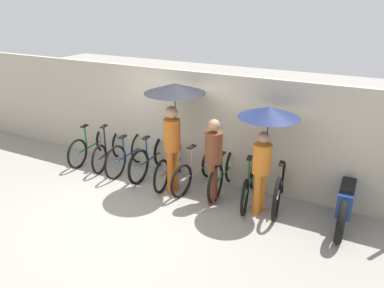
{
  "coord_description": "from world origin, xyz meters",
  "views": [
    {
      "loc": [
        3.65,
        -4.83,
        3.63
      ],
      "look_at": [
        0.56,
        1.08,
        1.0
      ],
      "focal_mm": 35.0,
      "sensor_mm": 36.0,
      "label": 1
    }
  ],
  "objects": [
    {
      "name": "ground_plane",
      "position": [
        0.0,
        0.0,
        0.0
      ],
      "size": [
        30.0,
        30.0,
        0.0
      ],
      "primitive_type": "plane",
      "color": "gray"
    },
    {
      "name": "back_wall",
      "position": [
        0.0,
        1.74,
        1.13
      ],
      "size": [
        13.66,
        0.12,
        2.26
      ],
      "color": "#B2A893",
      "rests_on": "ground"
    },
    {
      "name": "parked_bicycle_0",
      "position": [
        -2.27,
        1.37,
        0.36
      ],
      "size": [
        0.44,
        1.74,
        1.02
      ],
      "rotation": [
        0.0,
        0.0,
        1.67
      ],
      "color": "black",
      "rests_on": "ground"
    },
    {
      "name": "parked_bicycle_1",
      "position": [
        -1.7,
        1.33,
        0.35
      ],
      "size": [
        0.52,
        1.59,
        1.1
      ],
      "rotation": [
        0.0,
        0.0,
        1.79
      ],
      "color": "black",
      "rests_on": "ground"
    },
    {
      "name": "parked_bicycle_2",
      "position": [
        -1.13,
        1.29,
        0.39
      ],
      "size": [
        0.44,
        1.7,
        1.06
      ],
      "rotation": [
        0.0,
        0.0,
        1.61
      ],
      "color": "black",
      "rests_on": "ground"
    },
    {
      "name": "parked_bicycle_3",
      "position": [
        -0.57,
        1.34,
        0.39
      ],
      "size": [
        0.44,
        1.74,
        0.98
      ],
      "rotation": [
        0.0,
        0.0,
        1.6
      ],
      "color": "black",
      "rests_on": "ground"
    },
    {
      "name": "parked_bicycle_4",
      "position": [
        -0.0,
        1.27,
        0.36
      ],
      "size": [
        0.44,
        1.72,
        1.03
      ],
      "rotation": [
        0.0,
        0.0,
        1.69
      ],
      "color": "black",
      "rests_on": "ground"
    },
    {
      "name": "parked_bicycle_5",
      "position": [
        0.57,
        1.29,
        0.36
      ],
      "size": [
        0.44,
        1.74,
        1.02
      ],
      "rotation": [
        0.0,
        0.0,
        1.45
      ],
      "color": "black",
      "rests_on": "ground"
    },
    {
      "name": "parked_bicycle_6",
      "position": [
        1.13,
        1.37,
        0.39
      ],
      "size": [
        0.44,
        1.71,
        1.06
      ],
      "rotation": [
        0.0,
        0.0,
        1.62
      ],
      "color": "black",
      "rests_on": "ground"
    },
    {
      "name": "parked_bicycle_7",
      "position": [
        1.7,
        1.26,
        0.36
      ],
      "size": [
        0.5,
        1.72,
        1.09
      ],
      "rotation": [
        0.0,
        0.0,
        1.76
      ],
      "color": "black",
      "rests_on": "ground"
    },
    {
      "name": "parked_bicycle_8",
      "position": [
        2.27,
        1.36,
        0.4
      ],
      "size": [
        0.45,
        1.83,
        1.1
      ],
      "rotation": [
        0.0,
        0.0,
        1.7
      ],
      "color": "black",
      "rests_on": "ground"
    },
    {
      "name": "pedestrian_leading",
      "position": [
        0.25,
        0.96,
        1.75
      ],
      "size": [
        1.15,
        1.15,
        2.16
      ],
      "rotation": [
        0.0,
        0.0,
        0.0
      ],
      "color": "#B25619",
      "rests_on": "ground"
    },
    {
      "name": "pedestrian_center",
      "position": [
        1.13,
        0.84,
        0.96
      ],
      "size": [
        0.32,
        0.32,
        1.65
      ],
      "rotation": [
        0.0,
        0.0,
        0.13
      ],
      "color": "brown",
      "rests_on": "ground"
    },
    {
      "name": "pedestrian_trailing",
      "position": [
        2.02,
        1.0,
        1.55
      ],
      "size": [
        1.04,
        1.04,
        1.94
      ],
      "rotation": [
        0.0,
        0.0,
        -0.14
      ],
      "color": "#C66B1E",
      "rests_on": "ground"
    },
    {
      "name": "motorcycle",
      "position": [
        3.4,
        1.34,
        0.39
      ],
      "size": [
        0.58,
        2.08,
        0.92
      ],
      "rotation": [
        0.0,
        0.0,
        1.59
      ],
      "color": "black",
      "rests_on": "ground"
    }
  ]
}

